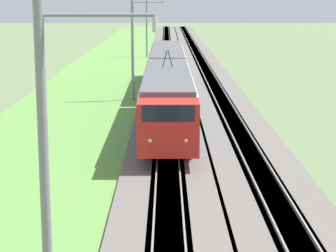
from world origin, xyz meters
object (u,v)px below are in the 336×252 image
at_px(catenary_mast_mid, 133,45).
at_px(catenary_mast_far, 147,24).
at_px(catenary_mast_near, 47,172).
at_px(passenger_train, 167,78).

distance_m(catenary_mast_mid, catenary_mast_far, 37.90).
bearing_deg(catenary_mast_near, passenger_train, -4.34).
height_order(catenary_mast_near, catenary_mast_mid, catenary_mast_near).
distance_m(passenger_train, catenary_mast_far, 40.81).
xyz_separation_m(catenary_mast_near, catenary_mast_mid, (37.90, -0.00, -0.04)).
bearing_deg(catenary_mast_far, passenger_train, -176.25).
bearing_deg(catenary_mast_near, catenary_mast_mid, -0.00).
bearing_deg(passenger_train, catenary_mast_near, -4.34).
xyz_separation_m(passenger_train, catenary_mast_far, (40.65, 2.67, 2.34)).
bearing_deg(catenary_mast_mid, catenary_mast_far, 0.00).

